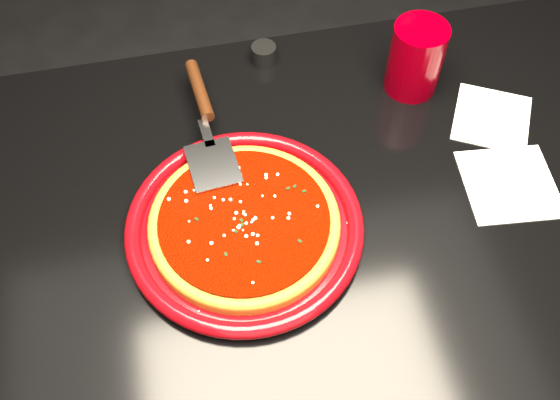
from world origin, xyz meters
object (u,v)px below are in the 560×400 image
object	(u,v)px
ramekin	(264,54)
table	(310,313)
pizza_server	(207,123)
cup	(416,58)
plate	(245,226)

from	to	relation	value
ramekin	table	bearing A→B (deg)	-86.55
pizza_server	ramekin	distance (m)	0.21
pizza_server	cup	size ratio (longest dim) A/B	2.45
plate	pizza_server	world-z (taller)	pizza_server
table	pizza_server	distance (m)	0.48
plate	cup	xyz separation A→B (m)	(0.34, 0.23, 0.05)
plate	ramekin	xyz separation A→B (m)	(0.10, 0.35, 0.00)
cup	plate	bearing A→B (deg)	-145.14
pizza_server	cup	world-z (taller)	cup
table	pizza_server	world-z (taller)	pizza_server
table	ramekin	world-z (taller)	ramekin
table	plate	xyz separation A→B (m)	(-0.12, -0.01, 0.39)
plate	ramekin	distance (m)	0.36
cup	table	bearing A→B (deg)	-133.97
plate	cup	bearing A→B (deg)	34.86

